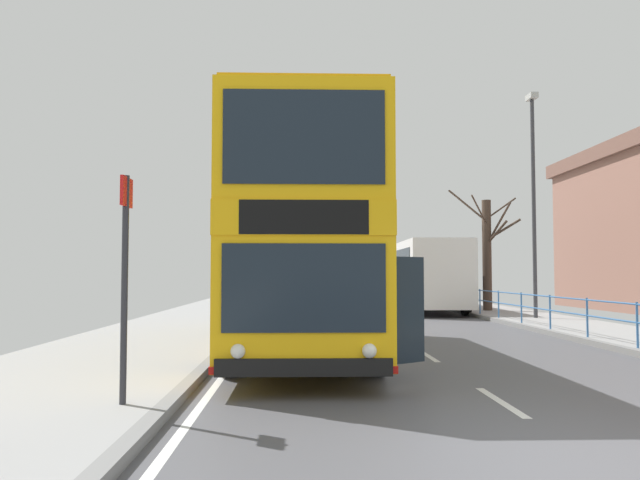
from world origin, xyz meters
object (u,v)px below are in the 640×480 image
(double_decker_bus_main, at_px, (303,244))
(street_lamp_far_side, at_px, (533,188))
(background_bus_far_lane, at_px, (423,274))
(bare_tree_far_00, at_px, (487,251))
(bus_stop_sign_near, at_px, (125,263))

(double_decker_bus_main, relative_size, street_lamp_far_side, 1.30)
(background_bus_far_lane, relative_size, street_lamp_far_side, 1.25)
(background_bus_far_lane, bearing_deg, bare_tree_far_00, -40.25)
(double_decker_bus_main, distance_m, bus_stop_sign_near, 6.36)
(background_bus_far_lane, height_order, bus_stop_sign_near, background_bus_far_lane)
(bus_stop_sign_near, xyz_separation_m, street_lamp_far_side, (10.57, 14.71, 2.97))
(bus_stop_sign_near, height_order, street_lamp_far_side, street_lamp_far_side)
(double_decker_bus_main, xyz_separation_m, bare_tree_far_00, (8.06, 13.41, 0.32))
(double_decker_bus_main, relative_size, bare_tree_far_00, 1.97)
(street_lamp_far_side, relative_size, bare_tree_far_00, 1.52)
(bus_stop_sign_near, bearing_deg, bare_tree_far_00, 62.10)
(bare_tree_far_00, bearing_deg, street_lamp_far_side, -86.12)
(bus_stop_sign_near, relative_size, bare_tree_far_00, 0.52)
(bare_tree_far_00, bearing_deg, bus_stop_sign_near, -117.90)
(street_lamp_far_side, bearing_deg, bare_tree_far_00, 93.88)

